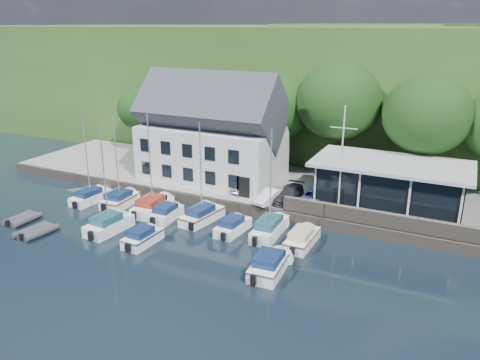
{
  "coord_description": "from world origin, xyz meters",
  "views": [
    {
      "loc": [
        16.11,
        -24.41,
        16.45
      ],
      "look_at": [
        -0.15,
        9.0,
        3.95
      ],
      "focal_mm": 35.0,
      "sensor_mm": 36.0,
      "label": 1
    }
  ],
  "objects_px": {
    "harbor_building": "(212,137)",
    "boat_r1_1": "(116,160)",
    "car_dgrey": "(289,194)",
    "boat_r1_7": "(302,237)",
    "boat_r1_5": "(233,225)",
    "car_white": "(271,196)",
    "boat_r1_6": "(271,180)",
    "boat_r1_2": "(150,164)",
    "boat_r2_2": "(142,236)",
    "boat_r2_4": "(269,263)",
    "dinghy_1": "(36,230)",
    "club_pavilion": "(390,185)",
    "boat_r2_1": "(104,177)",
    "boat_r1_3": "(166,212)",
    "boat_r1_4": "(201,172)",
    "dinghy_0": "(22,218)",
    "flagpole": "(341,161)",
    "boat_r1_0": "(87,161)",
    "car_silver": "(243,186)"
  },
  "relations": [
    {
      "from": "car_dgrey",
      "to": "boat_r1_7",
      "type": "relative_size",
      "value": 0.74
    },
    {
      "from": "harbor_building",
      "to": "boat_r1_6",
      "type": "bearing_deg",
      "value": -40.37
    },
    {
      "from": "car_dgrey",
      "to": "boat_r1_1",
      "type": "xyz_separation_m",
      "value": [
        -14.77,
        -5.81,
        2.89
      ]
    },
    {
      "from": "boat_r1_2",
      "to": "boat_r1_0",
      "type": "bearing_deg",
      "value": -179.74
    },
    {
      "from": "boat_r2_2",
      "to": "boat_r2_4",
      "type": "bearing_deg",
      "value": 3.42
    },
    {
      "from": "boat_r1_4",
      "to": "boat_r2_4",
      "type": "height_order",
      "value": "boat_r1_4"
    },
    {
      "from": "car_silver",
      "to": "boat_r1_2",
      "type": "relative_size",
      "value": 0.35
    },
    {
      "from": "car_dgrey",
      "to": "dinghy_1",
      "type": "height_order",
      "value": "car_dgrey"
    },
    {
      "from": "boat_r1_2",
      "to": "boat_r1_7",
      "type": "distance_m",
      "value": 14.99
    },
    {
      "from": "boat_r1_3",
      "to": "dinghy_1",
      "type": "height_order",
      "value": "boat_r1_3"
    },
    {
      "from": "boat_r1_7",
      "to": "dinghy_1",
      "type": "height_order",
      "value": "boat_r1_7"
    },
    {
      "from": "boat_r1_5",
      "to": "dinghy_1",
      "type": "xyz_separation_m",
      "value": [
        -14.27,
        -7.47,
        -0.3
      ]
    },
    {
      "from": "car_white",
      "to": "boat_r1_2",
      "type": "distance_m",
      "value": 11.2
    },
    {
      "from": "car_dgrey",
      "to": "boat_r1_6",
      "type": "relative_size",
      "value": 0.48
    },
    {
      "from": "boat_r1_1",
      "to": "boat_r1_7",
      "type": "bearing_deg",
      "value": -4.01
    },
    {
      "from": "flagpole",
      "to": "boat_r1_1",
      "type": "height_order",
      "value": "flagpole"
    },
    {
      "from": "boat_r1_3",
      "to": "flagpole",
      "type": "bearing_deg",
      "value": 19.4
    },
    {
      "from": "boat_r1_4",
      "to": "boat_r1_6",
      "type": "bearing_deg",
      "value": 8.97
    },
    {
      "from": "car_dgrey",
      "to": "harbor_building",
      "type": "bearing_deg",
      "value": 162.48
    },
    {
      "from": "boat_r1_7",
      "to": "boat_r2_1",
      "type": "relative_size",
      "value": 0.64
    },
    {
      "from": "club_pavilion",
      "to": "car_silver",
      "type": "height_order",
      "value": "club_pavilion"
    },
    {
      "from": "boat_r1_7",
      "to": "car_white",
      "type": "bearing_deg",
      "value": 133.61
    },
    {
      "from": "flagpole",
      "to": "boat_r2_1",
      "type": "height_order",
      "value": "flagpole"
    },
    {
      "from": "flagpole",
      "to": "boat_r1_7",
      "type": "height_order",
      "value": "flagpole"
    },
    {
      "from": "car_silver",
      "to": "boat_r1_1",
      "type": "height_order",
      "value": "boat_r1_1"
    },
    {
      "from": "car_white",
      "to": "dinghy_0",
      "type": "bearing_deg",
      "value": -133.53
    },
    {
      "from": "harbor_building",
      "to": "boat_r1_1",
      "type": "height_order",
      "value": "harbor_building"
    },
    {
      "from": "boat_r2_1",
      "to": "boat_r2_4",
      "type": "distance_m",
      "value": 15.12
    },
    {
      "from": "boat_r2_1",
      "to": "boat_r2_2",
      "type": "relative_size",
      "value": 1.93
    },
    {
      "from": "club_pavilion",
      "to": "boat_r2_2",
      "type": "height_order",
      "value": "club_pavilion"
    },
    {
      "from": "harbor_building",
      "to": "dinghy_1",
      "type": "relative_size",
      "value": 4.38
    },
    {
      "from": "boat_r1_0",
      "to": "boat_r2_2",
      "type": "xyz_separation_m",
      "value": [
        10.1,
        -5.2,
        -3.46
      ]
    },
    {
      "from": "boat_r1_4",
      "to": "dinghy_0",
      "type": "xyz_separation_m",
      "value": [
        -14.0,
        -7.0,
        -4.13
      ]
    },
    {
      "from": "boat_r1_4",
      "to": "boat_r1_1",
      "type": "bearing_deg",
      "value": -169.82
    },
    {
      "from": "harbor_building",
      "to": "club_pavilion",
      "type": "relative_size",
      "value": 1.09
    },
    {
      "from": "car_dgrey",
      "to": "boat_r1_0",
      "type": "height_order",
      "value": "boat_r1_0"
    },
    {
      "from": "boat_r1_0",
      "to": "dinghy_0",
      "type": "xyz_separation_m",
      "value": [
        -1.96,
        -6.34,
        -3.8
      ]
    },
    {
      "from": "boat_r1_5",
      "to": "car_white",
      "type": "bearing_deg",
      "value": 82.43
    },
    {
      "from": "boat_r2_2",
      "to": "dinghy_1",
      "type": "distance_m",
      "value": 9.22
    },
    {
      "from": "car_dgrey",
      "to": "dinghy_1",
      "type": "xyz_separation_m",
      "value": [
        -16.73,
        -13.91,
        -1.27
      ]
    },
    {
      "from": "harbor_building",
      "to": "boat_r1_3",
      "type": "bearing_deg",
      "value": -86.35
    },
    {
      "from": "boat_r1_5",
      "to": "flagpole",
      "type": "bearing_deg",
      "value": 42.88
    },
    {
      "from": "car_white",
      "to": "boat_r2_2",
      "type": "distance_m",
      "value": 12.29
    },
    {
      "from": "boat_r1_6",
      "to": "boat_r2_1",
      "type": "bearing_deg",
      "value": -159.27
    },
    {
      "from": "boat_r1_2",
      "to": "boat_r2_2",
      "type": "height_order",
      "value": "boat_r1_2"
    },
    {
      "from": "boat_r1_3",
      "to": "boat_r1_7",
      "type": "distance_m",
      "value": 12.42
    },
    {
      "from": "boat_r1_6",
      "to": "boat_r1_4",
      "type": "bearing_deg",
      "value": 177.99
    },
    {
      "from": "club_pavilion",
      "to": "boat_r2_1",
      "type": "bearing_deg",
      "value": -146.77
    },
    {
      "from": "dinghy_0",
      "to": "boat_r1_2",
      "type": "bearing_deg",
      "value": 37.24
    },
    {
      "from": "boat_r1_1",
      "to": "boat_r1_6",
      "type": "xyz_separation_m",
      "value": [
        15.21,
        0.25,
        0.19
      ]
    }
  ]
}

